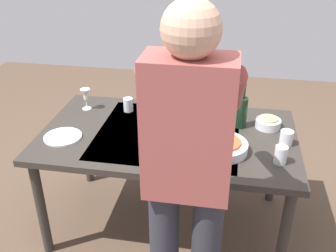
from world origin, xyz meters
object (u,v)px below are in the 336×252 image
(side_bowl_salad, at_px, (160,105))
(dinner_plate_far, at_px, (198,113))
(dinner_plate_near, at_px, (63,137))
(wine_glass_right, at_px, (86,95))
(dining_table, at_px, (168,143))
(water_cup_far_left, at_px, (128,105))
(person_server, at_px, (188,172))
(serving_bowl_pasta, at_px, (222,146))
(water_cup_near_left, at_px, (281,155))
(water_cup_near_right, at_px, (286,138))
(wine_glass_left, at_px, (150,128))
(wine_bottle, at_px, (241,111))
(side_bowl_bread, at_px, (268,123))
(chair_near, at_px, (210,107))

(side_bowl_salad, distance_m, dinner_plate_far, 0.27)
(dinner_plate_near, bearing_deg, wine_glass_right, -90.39)
(dining_table, bearing_deg, water_cup_far_left, -38.87)
(dining_table, relative_size, person_server, 0.94)
(water_cup_far_left, relative_size, serving_bowl_pasta, 0.32)
(side_bowl_salad, bearing_deg, water_cup_near_left, 144.93)
(water_cup_near_right, bearing_deg, serving_bowl_pasta, 20.50)
(serving_bowl_pasta, height_order, side_bowl_salad, same)
(wine_glass_right, bearing_deg, dinner_plate_far, -175.42)
(dinner_plate_near, relative_size, dinner_plate_far, 1.00)
(side_bowl_salad, xyz_separation_m, dinner_plate_far, (-0.26, 0.02, -0.03))
(wine_glass_left, height_order, water_cup_far_left, wine_glass_left)
(serving_bowl_pasta, bearing_deg, water_cup_near_right, -159.50)
(person_server, bearing_deg, dinner_plate_far, -86.75)
(water_cup_near_right, bearing_deg, wine_glass_left, 9.18)
(wine_bottle, xyz_separation_m, serving_bowl_pasta, (0.10, 0.32, -0.08))
(side_bowl_bread, bearing_deg, person_server, 65.93)
(water_cup_far_left, distance_m, serving_bowl_pasta, 0.78)
(water_cup_far_left, bearing_deg, side_bowl_salad, -164.73)
(side_bowl_salad, xyz_separation_m, side_bowl_bread, (-0.73, 0.14, 0.00))
(wine_glass_left, height_order, water_cup_near_right, wine_glass_left)
(water_cup_near_left, height_order, dinner_plate_near, water_cup_near_left)
(chair_near, distance_m, water_cup_far_left, 0.83)
(wine_glass_right, bearing_deg, chair_near, -144.09)
(wine_glass_left, distance_m, dinner_plate_near, 0.55)
(water_cup_near_right, distance_m, side_bowl_salad, 0.89)
(chair_near, bearing_deg, dinner_plate_far, 84.18)
(dinner_plate_near, bearing_deg, dining_table, -164.87)
(wine_glass_left, relative_size, side_bowl_salad, 0.84)
(wine_glass_left, distance_m, water_cup_near_right, 0.80)
(serving_bowl_pasta, bearing_deg, water_cup_near_left, 167.96)
(wine_glass_right, relative_size, dinner_plate_far, 0.66)
(dinner_plate_near, xyz_separation_m, dinner_plate_far, (-0.78, -0.47, 0.00))
(dinner_plate_far, bearing_deg, side_bowl_bread, 165.90)
(wine_bottle, relative_size, water_cup_near_right, 3.30)
(chair_near, bearing_deg, water_cup_near_left, 113.09)
(person_server, xyz_separation_m, side_bowl_salad, (0.32, -1.04, -0.20))
(dining_table, relative_size, wine_glass_right, 10.50)
(dining_table, height_order, water_cup_near_left, water_cup_near_left)
(water_cup_near_left, bearing_deg, side_bowl_salad, -35.07)
(wine_bottle, bearing_deg, water_cup_far_left, -7.32)
(wine_glass_right, height_order, water_cup_near_left, wine_glass_right)
(person_server, height_order, serving_bowl_pasta, person_server)
(serving_bowl_pasta, bearing_deg, water_cup_far_left, -31.99)
(person_server, height_order, wine_bottle, person_server)
(chair_near, xyz_separation_m, person_server, (-0.00, 1.56, 0.43))
(wine_glass_right, xyz_separation_m, dinner_plate_far, (-0.77, -0.06, -0.10))
(wine_glass_right, bearing_deg, dinner_plate_near, 89.61)
(water_cup_near_right, distance_m, dinner_plate_far, 0.64)
(wine_bottle, xyz_separation_m, water_cup_near_right, (-0.27, 0.18, -0.07))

